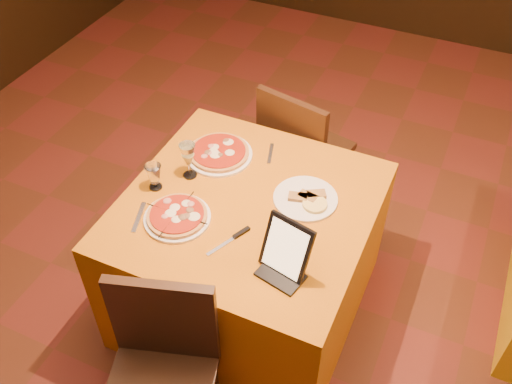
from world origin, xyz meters
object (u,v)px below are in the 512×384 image
at_px(wine_glass, 188,160).
at_px(water_glass, 154,177).
at_px(pizza_near, 177,217).
at_px(pizza_far, 219,153).
at_px(main_table, 248,257).
at_px(chair_main_far, 307,150).
at_px(tablet, 286,248).

relative_size(wine_glass, water_glass, 1.46).
xyz_separation_m(pizza_near, pizza_far, (-0.03, 0.46, -0.00)).
bearing_deg(wine_glass, water_glass, -127.43).
bearing_deg(pizza_far, pizza_near, -86.39).
xyz_separation_m(wine_glass, water_glass, (-0.10, -0.14, -0.03)).
height_order(main_table, chair_main_far, chair_main_far).
height_order(main_table, wine_glass, wine_glass).
height_order(chair_main_far, wine_glass, wine_glass).
xyz_separation_m(pizza_near, tablet, (0.53, -0.05, 0.10)).
distance_m(chair_main_far, pizza_far, 0.69).
height_order(pizza_near, water_glass, water_glass).
relative_size(pizza_far, wine_glass, 1.72).
relative_size(chair_main_far, wine_glass, 4.79).
relative_size(main_table, pizza_far, 3.36).
bearing_deg(water_glass, pizza_near, -34.90).
bearing_deg(pizza_far, main_table, -42.13).
relative_size(pizza_near, water_glass, 2.26).
bearing_deg(pizza_near, water_glass, 145.10).
height_order(chair_main_far, pizza_far, chair_main_far).
xyz_separation_m(pizza_far, tablet, (0.56, -0.51, 0.10)).
bearing_deg(chair_main_far, tablet, 116.95).
relative_size(main_table, water_glass, 8.46).
xyz_separation_m(chair_main_far, water_glass, (-0.43, -0.88, 0.36)).
height_order(pizza_far, wine_glass, wine_glass).
xyz_separation_m(main_table, water_glass, (-0.43, -0.08, 0.44)).
bearing_deg(main_table, wine_glass, 170.12).
bearing_deg(pizza_far, water_glass, -116.98).
distance_m(chair_main_far, pizza_near, 1.09).
bearing_deg(pizza_near, pizza_far, 93.61).
distance_m(main_table, pizza_far, 0.53).
bearing_deg(pizza_far, chair_main_far, 64.44).
relative_size(main_table, chair_main_far, 1.21).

